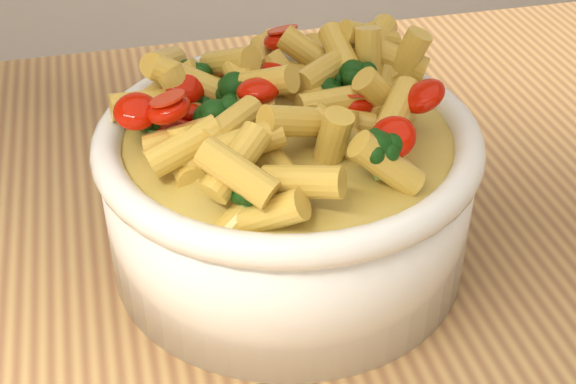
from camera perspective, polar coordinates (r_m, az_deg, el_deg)
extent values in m
cube|color=tan|center=(0.59, -0.23, -7.30)|extent=(1.20, 0.80, 0.04)
cylinder|color=white|center=(0.56, 0.00, -0.41)|extent=(0.25, 0.25, 0.10)
ellipsoid|color=white|center=(0.58, 0.00, -2.88)|extent=(0.23, 0.23, 0.04)
torus|color=white|center=(0.53, 0.00, 3.91)|extent=(0.26, 0.26, 0.02)
ellipsoid|color=#E4C74D|center=(0.53, 0.00, 3.91)|extent=(0.22, 0.22, 0.03)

